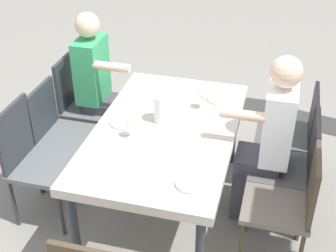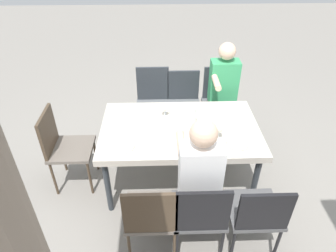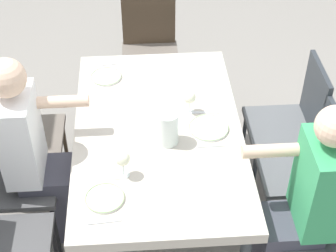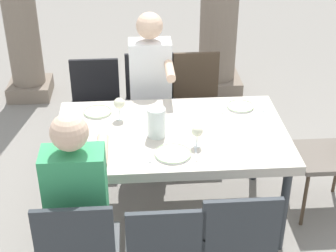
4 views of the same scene
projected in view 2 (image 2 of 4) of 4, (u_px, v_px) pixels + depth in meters
name	position (u px, v px, depth m)	size (l,w,h in m)	color
ground_plane	(178.00, 178.00, 3.53)	(16.00, 16.00, 0.00)	gray
dining_table	(180.00, 132.00, 3.14)	(1.62, 0.99, 0.73)	beige
chair_west_north	(257.00, 213.00, 2.51)	(0.44, 0.44, 0.86)	#4F4F50
chair_west_south	(219.00, 98.00, 3.98)	(0.44, 0.44, 0.92)	#5B5E61
chair_mid_north	(200.00, 213.00, 2.48)	(0.44, 0.44, 0.90)	#4F4F50
chair_mid_south	(183.00, 100.00, 3.98)	(0.44, 0.44, 0.87)	#5B5E61
chair_east_north	(151.00, 215.00, 2.47)	(0.44, 0.44, 0.90)	#6A6158
chair_east_south	(153.00, 99.00, 3.96)	(0.44, 0.44, 0.93)	#5B5E61
chair_head_east	(63.00, 144.00, 3.18)	(0.44, 0.44, 0.92)	#6A6158
diner_woman_green	(198.00, 178.00, 2.53)	(0.34, 0.50, 1.34)	#3F3F4C
diner_man_white	(223.00, 93.00, 3.73)	(0.35, 0.49, 1.32)	#3F3F4C
plate_0	(237.00, 144.00, 2.86)	(0.21, 0.21, 0.02)	white
wine_glass_0	(219.00, 129.00, 2.87)	(0.08, 0.08, 0.17)	white
fork_0	(253.00, 144.00, 2.87)	(0.02, 0.17, 0.01)	silver
spoon_0	(221.00, 145.00, 2.86)	(0.02, 0.17, 0.01)	silver
plate_1	(179.00, 111.00, 3.34)	(0.24, 0.24, 0.02)	white
wine_glass_1	(164.00, 108.00, 3.20)	(0.08, 0.08, 0.15)	white
fork_1	(193.00, 111.00, 3.35)	(0.02, 0.17, 0.01)	silver
spoon_1	(166.00, 111.00, 3.34)	(0.02, 0.17, 0.01)	silver
plate_2	(123.00, 147.00, 2.82)	(0.20, 0.20, 0.02)	white
fork_2	(140.00, 147.00, 2.83)	(0.02, 0.17, 0.01)	silver
spoon_2	(107.00, 148.00, 2.82)	(0.02, 0.17, 0.01)	silver
water_pitcher	(190.00, 117.00, 3.09)	(0.12, 0.12, 0.21)	white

